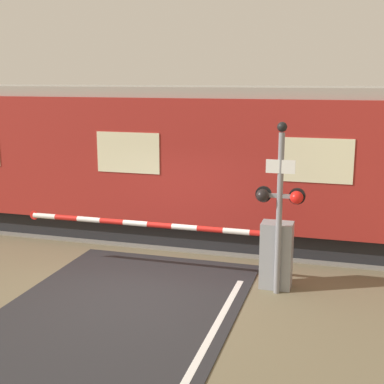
# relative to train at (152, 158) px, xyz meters

# --- Properties ---
(ground_plane) EXTENTS (80.00, 80.00, 0.00)m
(ground_plane) POSITION_rel_train_xyz_m (1.19, -4.03, -1.94)
(ground_plane) COLOR #6B6047
(track_bed) EXTENTS (36.00, 3.20, 0.13)m
(track_bed) POSITION_rel_train_xyz_m (1.19, 0.00, -1.92)
(track_bed) COLOR slate
(track_bed) RESTS_ON ground_plane
(train) EXTENTS (15.45, 3.20, 3.79)m
(train) POSITION_rel_train_xyz_m (0.00, 0.00, 0.00)
(train) COLOR black
(train) RESTS_ON ground_plane
(crossing_barrier) EXTENTS (5.70, 0.44, 1.30)m
(crossing_barrier) POSITION_rel_train_xyz_m (3.26, -3.08, -1.22)
(crossing_barrier) COLOR gray
(crossing_barrier) RESTS_ON ground_plane
(signal_post) EXTENTS (0.92, 0.26, 3.23)m
(signal_post) POSITION_rel_train_xyz_m (3.74, -3.38, -0.11)
(signal_post) COLOR gray
(signal_post) RESTS_ON ground_plane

